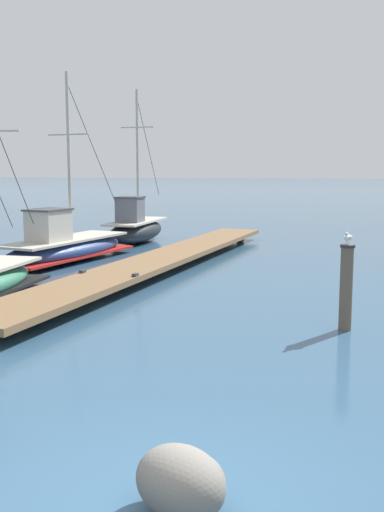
# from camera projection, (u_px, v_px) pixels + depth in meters

# --- Properties ---
(floating_dock) EXTENTS (3.59, 19.13, 0.53)m
(floating_dock) POSITION_uv_depth(u_px,v_px,m) (163.00, 258.00, 19.87)
(floating_dock) COLOR brown
(floating_dock) RESTS_ON ground
(fishing_boat_1) EXTENTS (2.98, 6.60, 6.64)m
(fishing_boat_1) POSITION_uv_depth(u_px,v_px,m) (64.00, 246.00, 21.49)
(fishing_boat_1) COLOR navy
(fishing_boat_1) RESTS_ON ground
(fishing_boat_2) EXTENTS (1.71, 5.85, 6.73)m
(fishing_boat_2) POSITION_uv_depth(u_px,v_px,m) (136.00, 228.00, 27.00)
(fishing_boat_2) COLOR black
(fishing_boat_2) RESTS_ON ground
(mooring_piling) EXTENTS (0.30, 0.30, 1.77)m
(mooring_piling) POSITION_uv_depth(u_px,v_px,m) (346.00, 286.00, 12.31)
(mooring_piling) COLOR brown
(mooring_piling) RESTS_ON ground
(perched_seagull) EXTENTS (0.20, 0.38, 0.26)m
(perched_seagull) POSITION_uv_depth(u_px,v_px,m) (348.00, 237.00, 12.17)
(perched_seagull) COLOR gold
(perched_seagull) RESTS_ON mooring_piling
(shore_rock_mid_cluster) EXTENTS (1.24, 1.17, 0.67)m
(shore_rock_mid_cluster) POSITION_uv_depth(u_px,v_px,m) (183.00, 484.00, 5.75)
(shore_rock_mid_cluster) COLOR slate
(shore_rock_mid_cluster) RESTS_ON ground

